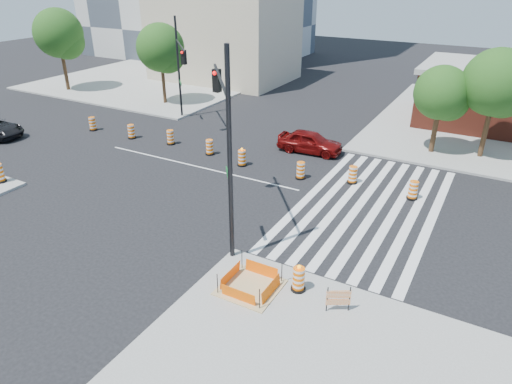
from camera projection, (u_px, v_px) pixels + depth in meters
ground at (197, 167)px, 28.63m from camera, size 120.00×120.00×0.00m
sidewalk_nw at (160, 79)px, 50.55m from camera, size 22.00×22.00×0.15m
crosswalk_east at (368, 207)px, 23.85m from camera, size 6.75×13.50×0.01m
lane_centerline at (197, 166)px, 28.63m from camera, size 14.00×0.12×0.01m
excavation_pit at (250, 286)px, 17.56m from camera, size 2.20×2.20×0.90m
beige_midrise at (224, 32)px, 48.87m from camera, size 14.00×10.00×10.00m
red_coupe at (310, 142)px, 30.54m from camera, size 4.46×2.03×1.48m
signal_pole_se at (225, 126)px, 18.90m from camera, size 4.20×5.31×8.75m
signal_pole_nw at (180, 62)px, 34.51m from camera, size 4.15×4.38×7.80m
pit_drum at (299, 280)px, 17.28m from camera, size 0.58×0.58×1.14m
barricade at (338, 298)px, 16.17m from camera, size 0.79×0.49×1.05m
tree_north_a at (60, 36)px, 43.73m from camera, size 4.63×4.63×7.88m
tree_north_b at (161, 50)px, 39.55m from camera, size 4.15×4.15×7.06m
tree_north_c at (442, 96)px, 28.94m from camera, size 3.49×3.43×5.83m
tree_north_d at (497, 86)px, 27.82m from camera, size 4.13×4.13×7.02m
median_drum_0 at (93, 124)px, 34.77m from camera, size 0.60×0.60×1.02m
median_drum_1 at (131, 132)px, 33.14m from camera, size 0.60×0.60×1.02m
median_drum_2 at (170, 138)px, 32.04m from camera, size 0.60×0.60×1.02m
median_drum_3 at (210, 148)px, 30.27m from camera, size 0.60×0.60×1.02m
median_drum_4 at (242, 158)px, 28.57m from camera, size 0.60×0.60×1.18m
median_drum_5 at (301, 171)px, 26.83m from camera, size 0.60×0.60×1.02m
median_drum_6 at (353, 175)px, 26.26m from camera, size 0.60×0.60×1.02m
median_drum_7 at (413, 191)px, 24.45m from camera, size 0.60×0.60×1.02m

